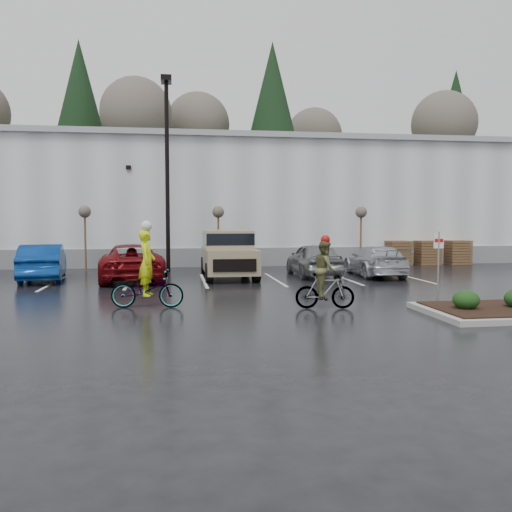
{
  "coord_description": "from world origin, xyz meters",
  "views": [
    {
      "loc": [
        -3.65,
        -14.31,
        2.59
      ],
      "look_at": [
        -0.94,
        3.86,
        1.3
      ],
      "focal_mm": 38.0,
      "sensor_mm": 36.0,
      "label": 1
    }
  ],
  "objects": [
    {
      "name": "car_blue",
      "position": [
        -9.11,
        9.13,
        0.76
      ],
      "size": [
        2.21,
        4.78,
        1.52
      ],
      "primitive_type": "imported",
      "rotation": [
        0.0,
        0.0,
        3.28
      ],
      "color": "navy",
      "rests_on": "ground"
    },
    {
      "name": "car_red",
      "position": [
        -5.46,
        8.65,
        0.76
      ],
      "size": [
        2.98,
        5.65,
        1.52
      ],
      "primitive_type": "imported",
      "rotation": [
        0.0,
        0.0,
        3.23
      ],
      "color": "#68090D",
      "rests_on": "ground"
    },
    {
      "name": "cyclist_olive",
      "position": [
        0.56,
        0.57,
        0.78
      ],
      "size": [
        1.68,
        0.83,
        2.11
      ],
      "rotation": [
        0.0,
        0.0,
        1.42
      ],
      "color": "#3F3F44",
      "rests_on": "ground"
    },
    {
      "name": "fire_lane_sign",
      "position": [
        3.8,
        0.2,
        1.41
      ],
      "size": [
        0.3,
        0.05,
        2.2
      ],
      "color": "gray",
      "rests_on": "ground"
    },
    {
      "name": "shrub_a",
      "position": [
        4.0,
        -1.0,
        0.41
      ],
      "size": [
        0.7,
        0.7,
        0.52
      ],
      "primitive_type": "ellipsoid",
      "color": "black",
      "rests_on": "curb_island"
    },
    {
      "name": "car_far_silver",
      "position": [
        5.18,
        8.74,
        0.68
      ],
      "size": [
        2.12,
        4.75,
        1.35
      ],
      "primitive_type": "imported",
      "rotation": [
        0.0,
        0.0,
        3.09
      ],
      "color": "#B7B9BF",
      "rests_on": "ground"
    },
    {
      "name": "sapling_west",
      "position": [
        -8.0,
        13.0,
        2.73
      ],
      "size": [
        0.6,
        0.6,
        3.2
      ],
      "color": "#503D20",
      "rests_on": "ground"
    },
    {
      "name": "pallet_stack_a",
      "position": [
        8.5,
        14.0,
        0.68
      ],
      "size": [
        1.2,
        1.2,
        1.35
      ],
      "primitive_type": "cube",
      "color": "#503D20",
      "rests_on": "ground"
    },
    {
      "name": "pallet_stack_b",
      "position": [
        10.2,
        14.0,
        0.68
      ],
      "size": [
        1.2,
        1.2,
        1.35
      ],
      "primitive_type": "cube",
      "color": "#503D20",
      "rests_on": "ground"
    },
    {
      "name": "sapling_mid",
      "position": [
        -1.5,
        13.0,
        2.73
      ],
      "size": [
        0.6,
        0.6,
        3.2
      ],
      "color": "#503D20",
      "rests_on": "ground"
    },
    {
      "name": "cyclist_hivis",
      "position": [
        -4.47,
        1.5,
        0.77
      ],
      "size": [
        2.14,
        0.93,
        2.52
      ],
      "rotation": [
        0.0,
        0.0,
        1.47
      ],
      "color": "#3F3F44",
      "rests_on": "ground"
    },
    {
      "name": "suv_tan",
      "position": [
        -1.37,
        9.08,
        1.03
      ],
      "size": [
        2.2,
        5.1,
        2.06
      ],
      "primitive_type": null,
      "color": "gray",
      "rests_on": "ground"
    },
    {
      "name": "ground",
      "position": [
        0.0,
        0.0,
        0.0
      ],
      "size": [
        120.0,
        120.0,
        0.0
      ],
      "primitive_type": "plane",
      "color": "black",
      "rests_on": "ground"
    },
    {
      "name": "sapling_east",
      "position": [
        6.0,
        13.0,
        2.73
      ],
      "size": [
        0.6,
        0.6,
        3.2
      ],
      "color": "#503D20",
      "rests_on": "ground"
    },
    {
      "name": "pallet_stack_c",
      "position": [
        12.0,
        14.0,
        0.68
      ],
      "size": [
        1.2,
        1.2,
        1.35
      ],
      "primitive_type": "cube",
      "color": "#503D20",
      "rests_on": "ground"
    },
    {
      "name": "lamppost",
      "position": [
        -4.0,
        12.0,
        5.69
      ],
      "size": [
        0.5,
        1.0,
        9.22
      ],
      "color": "black",
      "rests_on": "ground"
    },
    {
      "name": "car_grey",
      "position": [
        2.42,
        8.99,
        0.75
      ],
      "size": [
        1.8,
        4.42,
        1.5
      ],
      "primitive_type": "imported",
      "rotation": [
        0.0,
        0.0,
        3.15
      ],
      "color": "slate",
      "rests_on": "ground"
    },
    {
      "name": "warehouse",
      "position": [
        0.0,
        21.99,
        3.65
      ],
      "size": [
        60.5,
        15.5,
        7.2
      ],
      "color": "#BABDBF",
      "rests_on": "ground"
    },
    {
      "name": "wooded_ridge",
      "position": [
        0.0,
        45.0,
        3.0
      ],
      "size": [
        80.0,
        25.0,
        6.0
      ],
      "primitive_type": "cube",
      "color": "#2B421B",
      "rests_on": "ground"
    }
  ]
}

